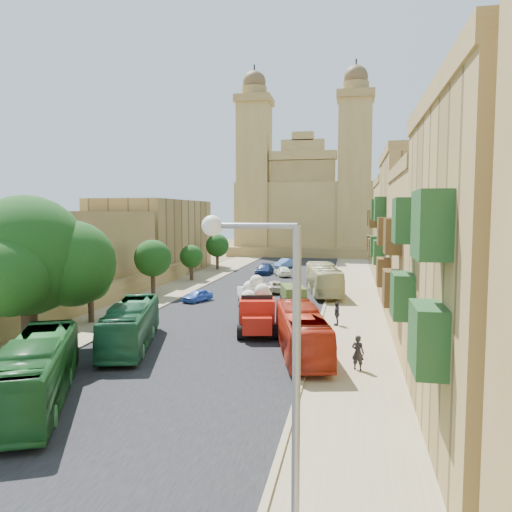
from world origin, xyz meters
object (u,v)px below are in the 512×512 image
at_px(ficus_tree, 28,260).
at_px(car_white_b, 283,271).
at_px(bus_green_north, 131,325).
at_px(car_white_a, 243,293).
at_px(bus_green_south, 36,372).
at_px(streetlamp, 274,359).
at_px(church, 306,206).
at_px(car_blue_b, 285,263).
at_px(bus_cream_east, 323,279).
at_px(car_dkblue, 265,269).
at_px(pedestrian_c, 337,314).
at_px(street_tree_a, 90,281).
at_px(car_cream, 274,286).
at_px(red_truck, 257,307).
at_px(street_tree_b, 153,258).
at_px(pedestrian_a, 358,353).
at_px(street_tree_d, 217,246).
at_px(car_blue_a, 197,296).
at_px(olive_pickup, 293,296).
at_px(bus_red_east, 302,332).
at_px(street_tree_c, 191,257).

bearing_deg(ficus_tree, car_white_b, 75.27).
xyz_separation_m(bus_green_north, car_white_a, (3.03, 18.46, -0.82)).
bearing_deg(bus_green_south, streetlamp, -60.95).
relative_size(church, bus_green_north, 3.70).
xyz_separation_m(car_white_a, car_blue_b, (0.47, 27.10, 0.15)).
bearing_deg(bus_cream_east, car_dkblue, -70.34).
relative_size(bus_green_south, car_blue_b, 2.42).
height_order(car_dkblue, pedestrian_c, pedestrian_c).
distance_m(street_tree_a, car_cream, 20.35).
bearing_deg(red_truck, street_tree_b, 136.03).
distance_m(street_tree_b, pedestrian_a, 28.16).
xyz_separation_m(street_tree_b, bus_green_north, (6.00, -17.94, -2.41)).
bearing_deg(street_tree_d, car_blue_a, -78.66).
bearing_deg(car_white_a, street_tree_d, 96.82).
xyz_separation_m(red_truck, bus_green_south, (-6.83, -14.97, -0.26)).
bearing_deg(car_cream, car_dkblue, -95.36).
bearing_deg(street_tree_a, street_tree_d, 90.00).
xyz_separation_m(street_tree_d, streetlamp, (17.72, -60.00, 1.74)).
height_order(street_tree_b, olive_pickup, street_tree_b).
xyz_separation_m(bus_green_north, pedestrian_a, (13.69, -1.99, -0.43)).
bearing_deg(streetlamp, car_white_b, 97.66).
distance_m(streetlamp, car_dkblue, 56.58).
relative_size(ficus_tree, street_tree_a, 2.00).
distance_m(street_tree_d, bus_red_east, 44.86).
height_order(street_tree_a, pedestrian_a, street_tree_a).
xyz_separation_m(street_tree_a, pedestrian_c, (18.29, 2.39, -2.22)).
xyz_separation_m(street_tree_d, olive_pickup, (14.18, -26.09, -2.61)).
bearing_deg(ficus_tree, pedestrian_c, 30.40).
height_order(church, car_blue_a, church).
xyz_separation_m(ficus_tree, street_tree_c, (-0.58, 31.99, -2.61)).
xyz_separation_m(olive_pickup, pedestrian_c, (4.11, -7.52, 0.04)).
distance_m(bus_green_north, car_cream, 23.26).
bearing_deg(bus_cream_east, streetlamp, 81.18).
xyz_separation_m(bus_cream_east, car_dkblue, (-8.70, 14.95, -0.84)).
xyz_separation_m(streetlamp, olive_pickup, (-3.54, 33.91, -4.35)).
bearing_deg(street_tree_b, car_white_b, 59.37).
bearing_deg(street_tree_d, street_tree_c, -90.00).
bearing_deg(car_cream, olive_pickup, 93.44).
relative_size(streetlamp, red_truck, 1.19).
distance_m(church, bus_green_south, 82.44).
xyz_separation_m(bus_red_east, car_blue_b, (-7.00, 45.30, -0.67)).
height_order(street_tree_a, olive_pickup, street_tree_a).
distance_m(car_dkblue, car_blue_b, 8.29).
relative_size(red_truck, olive_pickup, 1.52).
xyz_separation_m(red_truck, car_blue_b, (-3.32, 39.99, -0.99)).
bearing_deg(bus_cream_east, ficus_tree, 46.51).
bearing_deg(church, car_white_b, -89.22).
bearing_deg(car_blue_a, pedestrian_c, -5.59).
bearing_deg(ficus_tree, bus_red_east, 8.32).
relative_size(bus_green_south, car_white_a, 3.09).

